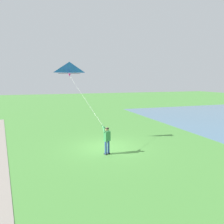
# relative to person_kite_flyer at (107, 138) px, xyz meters

# --- Properties ---
(ground_plane) EXTENTS (120.00, 120.00, 0.00)m
(ground_plane) POSITION_rel_person_kite_flyer_xyz_m (-0.42, -1.29, -1.05)
(ground_plane) COLOR #4C8E3D
(person_kite_flyer) EXTENTS (0.51, 0.63, 1.83)m
(person_kite_flyer) POSITION_rel_person_kite_flyer_xyz_m (0.00, 0.00, 0.00)
(person_kite_flyer) COLOR #232328
(person_kite_flyer) RESTS_ON ground
(flying_kite) EXTENTS (2.45, 3.28, 4.10)m
(flying_kite) POSITION_rel_person_kite_flyer_xyz_m (1.74, -3.24, 4.33)
(flying_kite) COLOR blue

